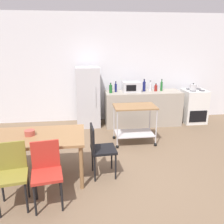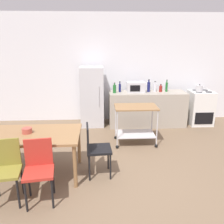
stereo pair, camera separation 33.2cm
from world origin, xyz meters
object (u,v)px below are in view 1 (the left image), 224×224
at_px(kitchen_cart, 135,118).
at_px(bottle_hot_sauce, 150,87).
at_px(chair_black, 100,147).
at_px(chair_red, 47,169).
at_px(bottle_olive_oil, 156,88).
at_px(stove_oven, 194,106).
at_px(chair_olive, 12,171).
at_px(kettle, 193,87).
at_px(microwave, 131,87).
at_px(bottle_sesame_oil, 116,88).
at_px(dining_table, 37,140).
at_px(bottle_wine, 144,86).
at_px(bottle_soda, 161,86).
at_px(refrigerator, 88,97).
at_px(bottle_sparkling_water, 111,89).
at_px(fruit_bowl, 30,133).

bearing_deg(kitchen_cart, bottle_hot_sauce, 61.00).
distance_m(chair_black, chair_red, 0.98).
bearing_deg(bottle_olive_oil, stove_oven, -0.77).
xyz_separation_m(chair_olive, kettle, (3.90, 2.93, 0.48)).
bearing_deg(chair_black, bottle_olive_oil, -38.31).
distance_m(chair_red, microwave, 3.60).
bearing_deg(kitchen_cart, bottle_sesame_oil, 101.08).
distance_m(dining_table, bottle_olive_oil, 3.62).
xyz_separation_m(bottle_wine, kettle, (1.30, -0.14, -0.03)).
bearing_deg(stove_oven, dining_table, -147.72).
bearing_deg(bottle_soda, kettle, -8.78).
xyz_separation_m(chair_red, bottle_sesame_oil, (1.39, 3.09, 0.50)).
distance_m(chair_red, stove_oven, 4.69).
relative_size(stove_oven, bottle_hot_sauce, 3.36).
relative_size(dining_table, kitchen_cart, 1.65).
distance_m(refrigerator, bottle_hot_sauce, 1.66).
bearing_deg(bottle_sesame_oil, stove_oven, -1.06).
distance_m(dining_table, kitchen_cart, 2.21).
height_order(refrigerator, bottle_soda, refrigerator).
xyz_separation_m(chair_black, stove_oven, (2.79, 2.44, -0.07)).
relative_size(dining_table, chair_olive, 1.69).
bearing_deg(bottle_sparkling_water, bottle_soda, 3.74).
height_order(bottle_wine, kettle, bottle_wine).
bearing_deg(refrigerator, chair_olive, -109.73).
distance_m(chair_olive, kitchen_cart, 2.78).
relative_size(bottle_sparkling_water, fruit_bowl, 1.62).
xyz_separation_m(bottle_soda, kettle, (0.83, -0.13, -0.03)).
height_order(chair_black, bottle_sparkling_water, bottle_sparkling_water).
bearing_deg(chair_red, bottle_sparkling_water, 59.16).
relative_size(bottle_olive_oil, fruit_bowl, 1.26).
distance_m(dining_table, microwave, 3.17).
relative_size(chair_olive, stove_oven, 0.97).
height_order(chair_olive, bottle_olive_oil, bottle_olive_oil).
bearing_deg(kettle, chair_red, -139.37).
xyz_separation_m(bottle_sparkling_water, bottle_sesame_oil, (0.14, 0.10, 0.01)).
distance_m(chair_olive, fruit_bowl, 0.74).
height_order(kitchen_cart, bottle_soda, bottle_soda).
xyz_separation_m(dining_table, kitchen_cart, (1.85, 1.20, -0.10)).
height_order(refrigerator, bottle_wine, refrigerator).
relative_size(stove_oven, bottle_wine, 2.86).
bearing_deg(bottle_sesame_oil, bottle_hot_sauce, -0.21).
bearing_deg(bottle_sesame_oil, kitchen_cart, -78.92).
distance_m(dining_table, chair_olive, 0.70).
bearing_deg(refrigerator, bottle_sesame_oil, -3.23).
bearing_deg(microwave, bottle_sparkling_water, -171.34).
distance_m(bottle_sesame_oil, microwave, 0.41).
bearing_deg(refrigerator, bottle_hot_sauce, -1.55).
xyz_separation_m(microwave, bottle_olive_oil, (0.66, -0.01, -0.05)).
relative_size(stove_oven, bottle_soda, 2.94).
xyz_separation_m(chair_olive, chair_black, (1.22, 0.59, 0.00)).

